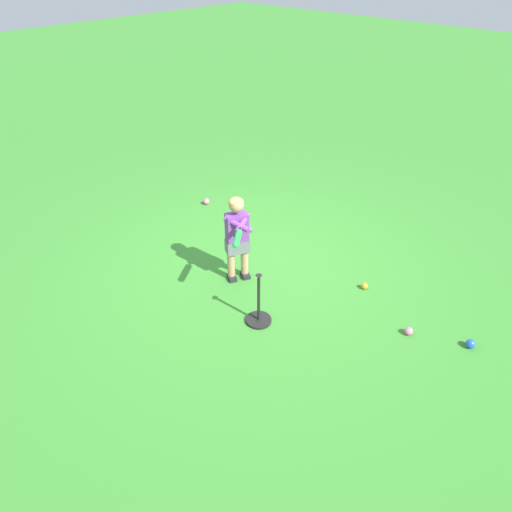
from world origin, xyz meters
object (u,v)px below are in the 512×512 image
play_ball_center_lawn (471,344)px  play_ball_by_bucket (364,286)px  play_ball_midfield (409,331)px  play_ball_behind_batter (250,229)px  child_batter (237,233)px  batting_tee (259,314)px  play_ball_far_left (206,201)px

play_ball_center_lawn → play_ball_by_bucket: size_ratio=1.23×
play_ball_midfield → play_ball_by_bucket: 0.84m
play_ball_behind_batter → play_ball_by_bucket: size_ratio=1.00×
child_batter → play_ball_behind_batter: (-0.89, -0.66, -0.61)m
child_batter → play_ball_by_bucket: 1.63m
play_ball_midfield → batting_tee: (0.93, -1.29, 0.06)m
play_ball_far_left → batting_tee: (1.43, 2.44, 0.06)m
play_ball_far_left → play_ball_midfield: bearing=82.4°
child_batter → play_ball_far_left: 2.10m
batting_tee → play_ball_by_bucket: bearing=157.7°
play_ball_midfield → child_batter: bearing=-75.2°
play_ball_behind_batter → play_ball_by_bucket: bearing=89.7°
play_ball_midfield → batting_tee: bearing=-54.3°
play_ball_center_lawn → play_ball_behind_batter: (-0.11, -3.21, -0.01)m
play_ball_midfield → play_ball_by_bucket: (-0.35, -0.76, -0.00)m
play_ball_far_left → play_ball_by_bucket: size_ratio=1.21×
play_ball_midfield → batting_tee: 1.59m
child_batter → batting_tee: size_ratio=1.74×
play_ball_center_lawn → play_ball_midfield: size_ratio=1.11×
play_ball_far_left → batting_tee: size_ratio=0.15×
play_ball_center_lawn → batting_tee: 2.19m
play_ball_far_left → play_ball_behind_batter: play_ball_far_left is taller
play_ball_midfield → batting_tee: batting_tee is taller
child_batter → play_ball_far_left: bearing=-120.7°
play_ball_far_left → batting_tee: bearing=59.7°
play_ball_midfield → play_ball_by_bucket: play_ball_midfield is taller
play_ball_far_left → batting_tee: batting_tee is taller
play_ball_center_lawn → play_ball_midfield: (0.26, -0.55, -0.00)m
child_batter → play_ball_midfield: child_batter is taller
play_ball_far_left → play_ball_midfield: size_ratio=1.09×
play_ball_behind_batter → play_ball_midfield: size_ratio=0.90×
batting_tee → child_batter: bearing=-119.4°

